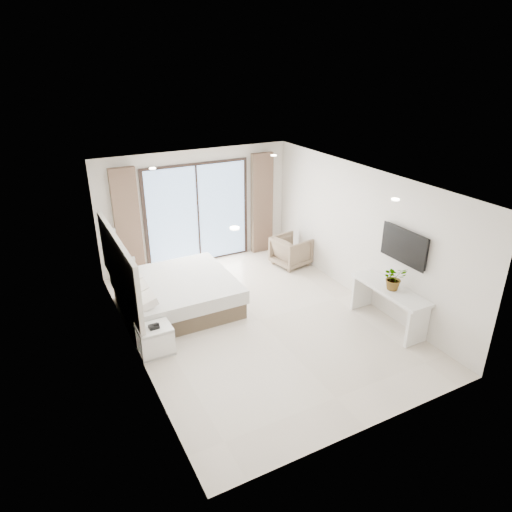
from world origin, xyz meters
The scene contains 8 objects.
ground centered at (0.00, 0.00, 0.00)m, with size 6.20×6.20×0.00m, color beige.
room_shell centered at (-0.20, 0.85, 1.58)m, with size 4.62×6.22×2.72m.
bed centered at (-1.23, 1.16, 0.32)m, with size 2.16×2.06×0.74m.
nightstand centered at (-2.02, -0.11, 0.25)m, with size 0.56×0.46×0.50m.
phone centered at (-2.03, -0.14, 0.53)m, with size 0.16×0.13×0.05m, color black.
console_desk centered at (2.04, -1.22, 0.56)m, with size 0.50×1.61×0.77m.
plant centered at (2.04, -1.28, 0.95)m, with size 0.40×0.45×0.35m, color #33662D.
armchair centered at (1.85, 1.86, 0.39)m, with size 0.76×0.71×0.78m, color #816E54.
Camera 1 is at (-3.49, -6.56, 4.62)m, focal length 32.00 mm.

